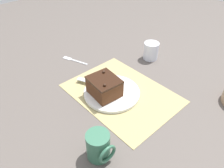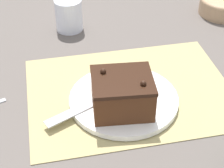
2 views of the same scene
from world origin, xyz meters
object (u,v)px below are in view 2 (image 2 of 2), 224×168
at_px(serving_knife, 105,96).
at_px(small_bowl, 224,5).
at_px(chocolate_cake, 122,93).
at_px(cake_plate, 124,99).
at_px(drinking_glass, 69,15).

distance_m(serving_knife, small_bowl, 0.55).
distance_m(chocolate_cake, serving_knife, 0.06).
height_order(serving_knife, small_bowl, small_bowl).
relative_size(serving_knife, small_bowl, 1.41).
relative_size(cake_plate, chocolate_cake, 1.78).
relative_size(cake_plate, drinking_glass, 2.64).
bearing_deg(small_bowl, drinking_glass, -179.92).
bearing_deg(cake_plate, small_bowl, 41.51).
distance_m(chocolate_cake, small_bowl, 0.55).
distance_m(serving_knife, drinking_glass, 0.34).
relative_size(chocolate_cake, serving_knife, 0.65).
bearing_deg(serving_knife, drinking_glass, -18.53).
xyz_separation_m(cake_plate, serving_knife, (-0.04, 0.01, 0.01)).
xyz_separation_m(serving_knife, drinking_glass, (-0.04, 0.34, 0.02)).
distance_m(cake_plate, serving_knife, 0.04).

